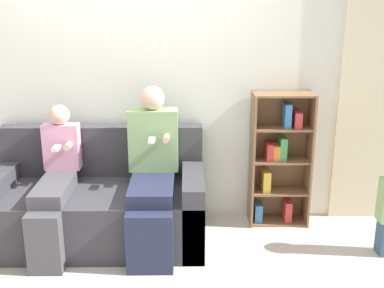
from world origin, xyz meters
The scene contains 6 objects.
ground_plane centered at (0.00, 0.00, 0.00)m, with size 14.00×14.00×0.00m, color #BCB2A8.
back_wall centered at (0.00, 0.98, 1.27)m, with size 10.00×0.06×2.55m.
couch centered at (-0.27, 0.52, 0.29)m, with size 1.72×0.85×0.89m.
adult_seated centered at (0.19, 0.42, 0.65)m, with size 0.40×0.81×1.27m.
child_seated centered at (-0.57, 0.38, 0.56)m, with size 0.29×0.82×1.11m.
bookshelf centered at (1.27, 0.84, 0.58)m, with size 0.51×0.26×1.17m.
Camera 1 is at (0.46, -3.13, 1.92)m, focal length 45.00 mm.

